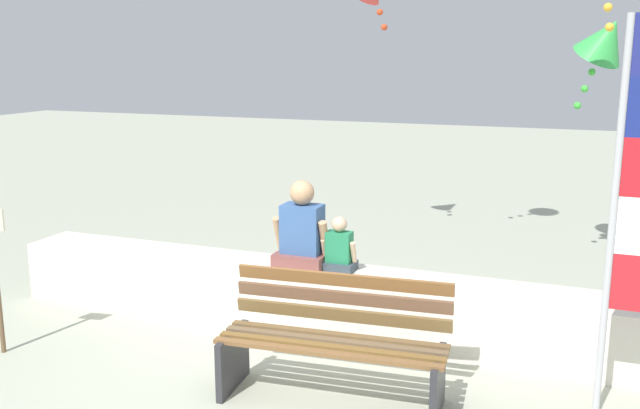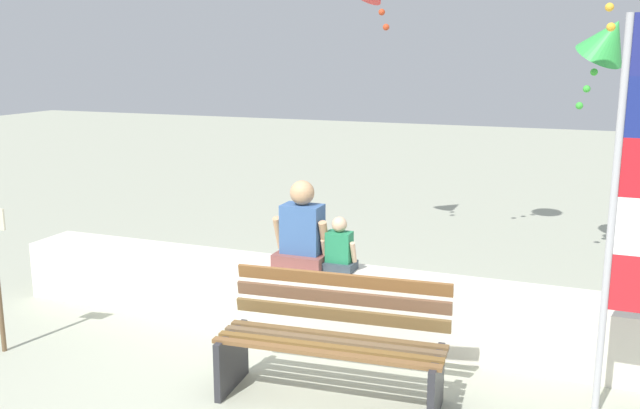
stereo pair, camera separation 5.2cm
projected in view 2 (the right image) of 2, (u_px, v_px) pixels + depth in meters
ground_plane at (267, 381)px, 5.47m from camera, size 40.00×40.00×0.00m
seawall_ledge at (321, 299)px, 6.45m from camera, size 6.22×0.58×0.57m
park_bench at (333, 343)px, 5.15m from camera, size 1.70×0.73×0.88m
person_adult at (302, 233)px, 6.43m from camera, size 0.52×0.38×0.80m
person_child at (339, 249)px, 6.33m from camera, size 0.32×0.24×0.49m
flag_banner at (630, 194)px, 4.61m from camera, size 0.33×0.05×2.74m
kite_green at (608, 39)px, 7.77m from camera, size 0.89×0.86×1.09m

